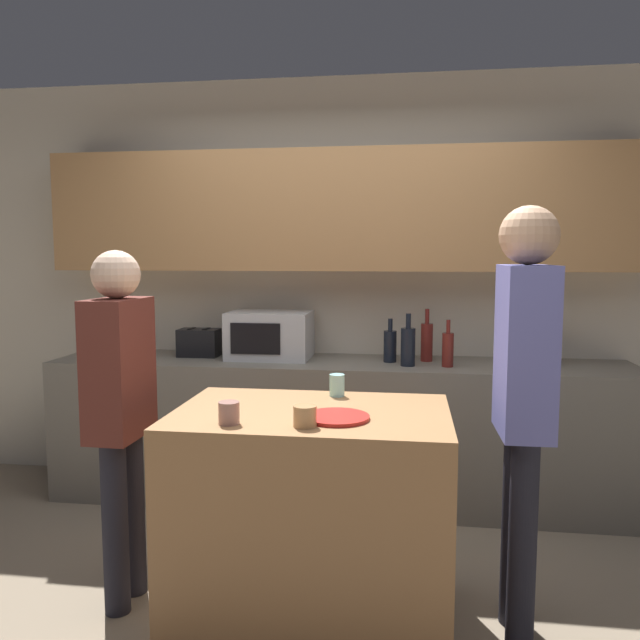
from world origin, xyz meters
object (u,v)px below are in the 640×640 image
at_px(toaster, 199,343).
at_px(cup_1, 229,413).
at_px(person_left, 120,399).
at_px(microwave, 270,335).
at_px(bottle_2, 427,341).
at_px(bottle_1, 408,346).
at_px(bottle_0, 390,345).
at_px(potted_plant, 543,332).
at_px(cup_0, 337,385).
at_px(person_center, 524,384).
at_px(cup_2, 305,416).
at_px(plate_on_island, 337,417).
at_px(bottle_3, 448,349).

bearing_deg(toaster, cup_1, -67.47).
bearing_deg(person_left, microwave, 166.55).
bearing_deg(bottle_2, bottle_1, -122.55).
height_order(bottle_0, cup_1, bottle_0).
height_order(potted_plant, cup_1, potted_plant).
distance_m(bottle_1, bottle_2, 0.21).
relative_size(toaster, person_left, 0.17).
xyz_separation_m(bottle_0, cup_0, (-0.21, -1.07, -0.03)).
bearing_deg(bottle_0, toaster, 177.85).
xyz_separation_m(cup_1, person_center, (1.13, 0.26, 0.09)).
bearing_deg(bottle_2, cup_0, -110.94).
distance_m(cup_2, person_left, 0.90).
height_order(microwave, cup_0, microwave).
relative_size(potted_plant, bottle_2, 1.20).
bearing_deg(toaster, cup_2, -59.30).
relative_size(plate_on_island, cup_0, 2.60).
relative_size(toaster, bottle_0, 0.96).
relative_size(cup_0, cup_1, 1.17).
height_order(bottle_2, bottle_3, bottle_2).
bearing_deg(cup_2, microwave, 106.93).
xyz_separation_m(cup_1, cup_2, (0.29, 0.00, -0.00)).
xyz_separation_m(bottle_0, person_center, (0.56, -1.34, 0.05)).
bearing_deg(cup_2, person_center, 17.16).
relative_size(potted_plant, bottle_3, 1.41).
relative_size(plate_on_island, cup_2, 2.95).
bearing_deg(potted_plant, cup_0, -135.15).
distance_m(cup_1, person_center, 1.16).
height_order(potted_plant, cup_0, potted_plant).
xyz_separation_m(potted_plant, plate_on_island, (-1.08, -1.52, -0.17)).
height_order(bottle_0, person_center, person_center).
height_order(cup_0, cup_2, cup_0).
distance_m(bottle_1, cup_2, 1.52).
xyz_separation_m(potted_plant, bottle_1, (-0.81, -0.16, -0.08)).
xyz_separation_m(bottle_0, plate_on_island, (-0.17, -1.47, -0.07)).
xyz_separation_m(toaster, cup_1, (0.68, -1.64, -0.02)).
distance_m(toaster, person_center, 2.28).
height_order(potted_plant, bottle_3, potted_plant).
bearing_deg(plate_on_island, person_left, 171.76).
distance_m(bottle_2, plate_on_island, 1.58).
relative_size(bottle_2, cup_1, 3.83).
height_order(toaster, plate_on_island, toaster).
distance_m(bottle_1, bottle_3, 0.23).
bearing_deg(cup_2, bottle_0, 80.34).
height_order(bottle_3, cup_1, bottle_3).
distance_m(bottle_0, plate_on_island, 1.48).
xyz_separation_m(cup_2, person_center, (0.83, 0.26, 0.09)).
bearing_deg(plate_on_island, bottle_0, 83.56).
xyz_separation_m(bottle_1, bottle_3, (0.23, 0.00, -0.01)).
height_order(plate_on_island, cup_0, cup_0).
distance_m(potted_plant, person_left, 2.47).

